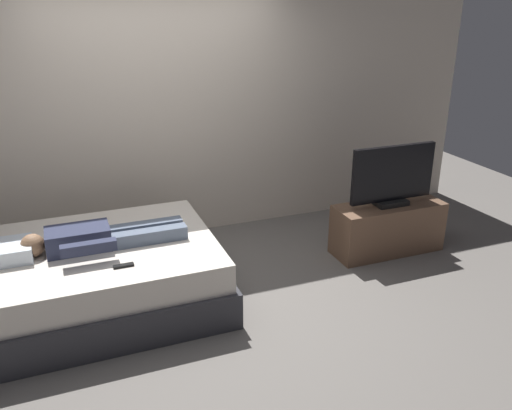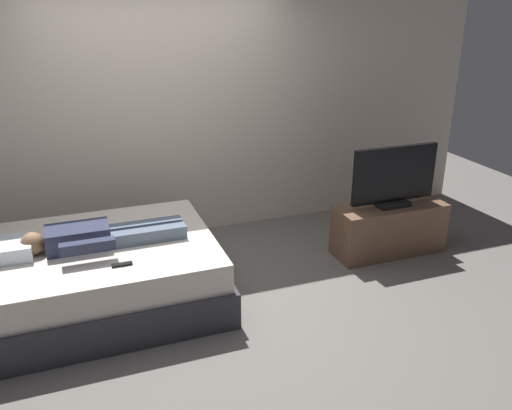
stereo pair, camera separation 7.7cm
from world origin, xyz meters
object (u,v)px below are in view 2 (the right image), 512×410
(person, at_px, (95,237))
(tv, at_px, (394,178))
(tv_stand, at_px, (389,229))
(remote, at_px, (122,264))
(bed, at_px, (96,275))

(person, bearing_deg, tv, 0.56)
(tv, bearing_deg, tv_stand, 90.00)
(person, height_order, tv_stand, person)
(person, height_order, remote, person)
(bed, distance_m, tv, 2.84)
(tv_stand, bearing_deg, bed, 179.76)
(bed, relative_size, remote, 13.26)
(bed, distance_m, remote, 0.56)
(tv_stand, height_order, tv, tv)
(person, distance_m, tv, 2.77)
(bed, relative_size, person, 1.58)
(person, relative_size, tv, 1.43)
(remote, distance_m, tv, 2.66)
(person, bearing_deg, tv_stand, 0.56)
(bed, distance_m, person, 0.36)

